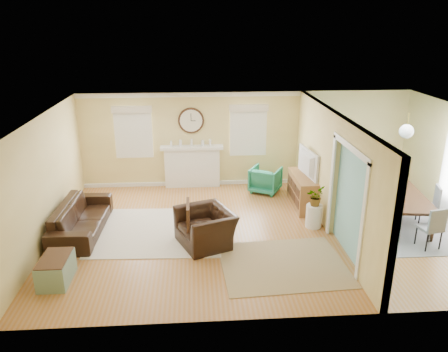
{
  "coord_description": "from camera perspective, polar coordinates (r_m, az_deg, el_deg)",
  "views": [
    {
      "loc": [
        -1.43,
        -8.59,
        4.39
      ],
      "look_at": [
        -0.8,
        0.3,
        1.2
      ],
      "focal_mm": 35.0,
      "sensor_mm": 36.0,
      "label": 1
    }
  ],
  "objects": [
    {
      "name": "floor",
      "position": [
        9.75,
        4.86,
        -7.14
      ],
      "size": [
        9.0,
        9.0,
        0.0
      ],
      "primitive_type": "plane",
      "color": "#A66426",
      "rests_on": "ground"
    },
    {
      "name": "wall_back",
      "position": [
        12.08,
        2.9,
        4.84
      ],
      "size": [
        9.0,
        0.02,
        2.6
      ],
      "primitive_type": "cube",
      "color": "tan",
      "rests_on": "ground"
    },
    {
      "name": "wall_front",
      "position": [
        6.54,
        9.16,
        -8.75
      ],
      "size": [
        9.0,
        0.02,
        2.6
      ],
      "primitive_type": "cube",
      "color": "tan",
      "rests_on": "ground"
    },
    {
      "name": "wall_left",
      "position": [
        9.63,
        -22.39,
        -0.56
      ],
      "size": [
        0.02,
        6.0,
        2.6
      ],
      "primitive_type": "cube",
      "color": "tan",
      "rests_on": "ground"
    },
    {
      "name": "ceiling",
      "position": [
        8.89,
        5.34,
        7.99
      ],
      "size": [
        9.0,
        6.0,
        0.02
      ],
      "primitive_type": "cube",
      "color": "white",
      "rests_on": "wall_back"
    },
    {
      "name": "partition",
      "position": [
        9.83,
        13.58,
        1.14
      ],
      "size": [
        0.17,
        6.0,
        2.6
      ],
      "color": "tan",
      "rests_on": "ground"
    },
    {
      "name": "fireplace",
      "position": [
        12.08,
        -4.18,
        1.34
      ],
      "size": [
        1.7,
        0.3,
        1.17
      ],
      "color": "white",
      "rests_on": "ground"
    },
    {
      "name": "wall_clock",
      "position": [
        11.83,
        -4.33,
        7.24
      ],
      "size": [
        0.7,
        0.07,
        0.7
      ],
      "color": "#482A19",
      "rests_on": "wall_back"
    },
    {
      "name": "window_left",
      "position": [
        11.97,
        -11.78,
        6.09
      ],
      "size": [
        1.05,
        0.13,
        1.42
      ],
      "color": "white",
      "rests_on": "wall_back"
    },
    {
      "name": "window_right",
      "position": [
        11.95,
        3.19,
        6.45
      ],
      "size": [
        1.05,
        0.13,
        1.42
      ],
      "color": "white",
      "rests_on": "wall_back"
    },
    {
      "name": "pendant",
      "position": [
        9.91,
        22.73,
        5.4
      ],
      "size": [
        0.3,
        0.3,
        0.55
      ],
      "color": "gold",
      "rests_on": "ceiling"
    },
    {
      "name": "rug_cream",
      "position": [
        9.81,
        -8.66,
        -7.1
      ],
      "size": [
        2.87,
        2.51,
        0.01
      ],
      "primitive_type": "cube",
      "rotation": [
        0.0,
        0.0,
        -0.04
      ],
      "color": "beige",
      "rests_on": "floor"
    },
    {
      "name": "rug_jute",
      "position": [
        8.55,
        7.71,
        -11.36
      ],
      "size": [
        2.44,
        2.04,
        0.01
      ],
      "primitive_type": "cube",
      "rotation": [
        0.0,
        0.0,
        0.06
      ],
      "color": "tan",
      "rests_on": "floor"
    },
    {
      "name": "rug_grey",
      "position": [
        10.83,
        21.72,
        -5.69
      ],
      "size": [
        2.45,
        3.06,
        0.01
      ],
      "primitive_type": "cube",
      "color": "gray",
      "rests_on": "floor"
    },
    {
      "name": "sofa",
      "position": [
        10.02,
        -18.12,
        -5.22
      ],
      "size": [
        0.96,
        2.31,
        0.67
      ],
      "primitive_type": "imported",
      "rotation": [
        0.0,
        0.0,
        1.54
      ],
      "color": "black",
      "rests_on": "floor"
    },
    {
      "name": "eames_chair",
      "position": [
        9.04,
        -2.42,
        -6.75
      ],
      "size": [
        1.36,
        1.43,
        0.74
      ],
      "primitive_type": "imported",
      "rotation": [
        0.0,
        0.0,
        -1.17
      ],
      "color": "black",
      "rests_on": "floor"
    },
    {
      "name": "green_chair",
      "position": [
        11.79,
        5.44,
        -0.48
      ],
      "size": [
        1.01,
        1.02,
        0.69
      ],
      "primitive_type": "imported",
      "rotation": [
        0.0,
        0.0,
        2.64
      ],
      "color": "#228169",
      "rests_on": "floor"
    },
    {
      "name": "trunk",
      "position": [
        8.42,
        -21.09,
        -11.32
      ],
      "size": [
        0.5,
        0.82,
        0.47
      ],
      "color": "gray",
      "rests_on": "floor"
    },
    {
      "name": "credenza",
      "position": [
        10.98,
        10.24,
        -1.94
      ],
      "size": [
        0.48,
        1.42,
        0.8
      ],
      "color": "olive",
      "rests_on": "floor"
    },
    {
      "name": "tv",
      "position": [
        10.73,
        10.38,
        1.69
      ],
      "size": [
        0.3,
        1.16,
        0.66
      ],
      "primitive_type": "imported",
      "rotation": [
        0.0,
        0.0,
        1.7
      ],
      "color": "black",
      "rests_on": "credenza"
    },
    {
      "name": "garden_stool",
      "position": [
        9.99,
        11.65,
        -5.14
      ],
      "size": [
        0.36,
        0.36,
        0.53
      ],
      "primitive_type": "cylinder",
      "color": "white",
      "rests_on": "floor"
    },
    {
      "name": "potted_plant",
      "position": [
        9.81,
        11.84,
        -2.59
      ],
      "size": [
        0.5,
        0.51,
        0.43
      ],
      "primitive_type": "imported",
      "rotation": [
        0.0,
        0.0,
        0.96
      ],
      "color": "#337F33",
      "rests_on": "garden_stool"
    },
    {
      "name": "dining_table",
      "position": [
        10.7,
        21.95,
        -4.05
      ],
      "size": [
        1.33,
        2.08,
        0.69
      ],
      "primitive_type": "imported",
      "rotation": [
        0.0,
        0.0,
        1.44
      ],
      "color": "#482A19",
      "rests_on": "floor"
    },
    {
      "name": "dining_chair_n",
      "position": [
        11.58,
        19.7,
        -1.09
      ],
      "size": [
        0.46,
        0.46,
        0.87
      ],
      "color": "gray",
      "rests_on": "floor"
    },
    {
      "name": "dining_chair_s",
      "position": [
        9.76,
        25.36,
        -5.63
      ],
      "size": [
        0.47,
        0.47,
        0.91
      ],
      "color": "gray",
      "rests_on": "floor"
    },
    {
      "name": "dining_chair_w",
      "position": [
        10.3,
        18.92,
        -3.19
      ],
      "size": [
        0.47,
        0.47,
        0.97
      ],
      "color": "white",
      "rests_on": "floor"
    },
    {
      "name": "dining_chair_e",
      "position": [
        10.82,
        25.1,
        -3.09
      ],
      "size": [
        0.51,
        0.51,
        0.92
      ],
      "color": "gray",
      "rests_on": "floor"
    }
  ]
}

